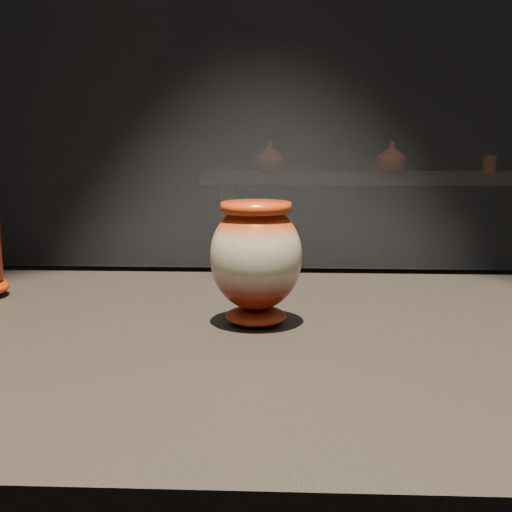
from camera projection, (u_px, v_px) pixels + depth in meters
The scene contains 5 objects.
main_vase at pixel (256, 258), 0.94m from camera, with size 0.13×0.13×0.16m.
back_shelf at pixel (371, 217), 4.29m from camera, with size 2.00×0.60×0.90m.
back_vase_left at pixel (270, 157), 4.28m from camera, with size 0.18×0.18×0.19m, color #9E4317.
back_vase_mid at pixel (391, 157), 4.24m from camera, with size 0.18×0.18×0.19m, color #691409.
back_vase_right at pixel (489, 165), 4.20m from camera, with size 0.08×0.08×0.10m, color #9E4317.
Camera 1 is at (-0.03, -0.88, 1.16)m, focal length 50.00 mm.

